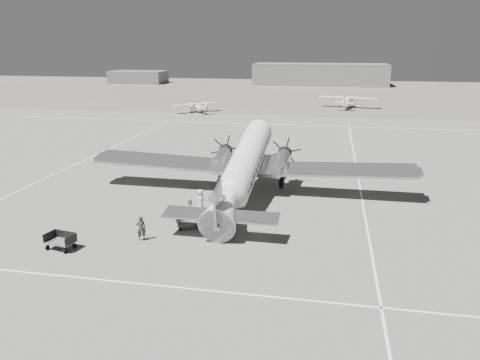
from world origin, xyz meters
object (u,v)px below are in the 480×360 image
dc3_airliner (245,167)px  light_plane_left (197,108)px  light_plane_right (348,102)px  passenger (200,201)px  shed_secondary (138,77)px  ground_crew (141,228)px  baggage_cart_far (60,241)px  ramp_agent (191,209)px  hangar_main (320,74)px  baggage_cart_near (187,222)px

dc3_airliner → light_plane_left: 52.46m
light_plane_right → passenger: light_plane_right is taller
shed_secondary → ground_crew: size_ratio=10.48×
baggage_cart_far → ramp_agent: 9.38m
passenger → shed_secondary: bearing=8.2°
hangar_main → shed_secondary: size_ratio=2.33×
dc3_airliner → light_plane_right: (10.10, 61.44, -1.50)m
shed_secondary → baggage_cart_far: shed_secondary is taller
light_plane_left → ramp_agent: (15.26, -54.77, -0.15)m
hangar_main → passenger: (-5.54, -122.40, -2.37)m
hangar_main → ramp_agent: bearing=-92.7°
light_plane_left → ramp_agent: 56.86m
light_plane_right → baggage_cart_near: light_plane_right is taller
light_plane_left → baggage_cart_near: size_ratio=6.04×
dc3_airliner → ramp_agent: 6.69m
baggage_cart_near → passenger: bearing=58.9°
light_plane_left → passenger: size_ratio=5.03×
light_plane_left → passenger: light_plane_left is taller
shed_secondary → light_plane_right: bearing=-37.7°
ramp_agent → passenger: passenger is taller
dc3_airliner → ground_crew: 11.36m
light_plane_right → baggage_cart_near: bearing=-90.0°
baggage_cart_far → ground_crew: bearing=37.7°
dc3_airliner → passenger: 5.16m
light_plane_left → ramp_agent: bearing=-116.9°
baggage_cart_far → light_plane_left: bearing=108.5°
hangar_main → ground_crew: 128.66m
light_plane_right → ground_crew: light_plane_right is taller
dc3_airliner → light_plane_right: 62.28m
ground_crew → hangar_main: bearing=-113.7°
light_plane_left → light_plane_right: size_ratio=0.77×
ground_crew → passenger: passenger is taller
baggage_cart_near → baggage_cart_far: bearing=-175.2°
passenger → light_plane_right: bearing=-27.8°
passenger → ramp_agent: bearing=153.8°
light_plane_left → baggage_cart_near: light_plane_left is taller
light_plane_left → baggage_cart_near: (15.52, -56.49, -0.53)m
hangar_main → ramp_agent: hangar_main is taller
shed_secondary → passenger: size_ratio=9.70×
ground_crew → ramp_agent: bearing=-136.2°
shed_secondary → passenger: shed_secondary is taller
light_plane_right → ramp_agent: (-13.13, -67.08, -0.43)m
light_plane_right → baggage_cart_far: bearing=-94.4°
hangar_main → ground_crew: bearing=-93.5°
ground_crew → ramp_agent: (2.11, 4.32, -0.04)m
baggage_cart_far → ground_crew: size_ratio=1.09×
hangar_main → baggage_cart_far: bearing=-95.4°
dc3_airliner → baggage_cart_far: bearing=-127.9°
dc3_airliner → light_plane_right: dc3_airliner is taller
dc3_airliner → ramp_agent: (-3.03, -5.64, -1.93)m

